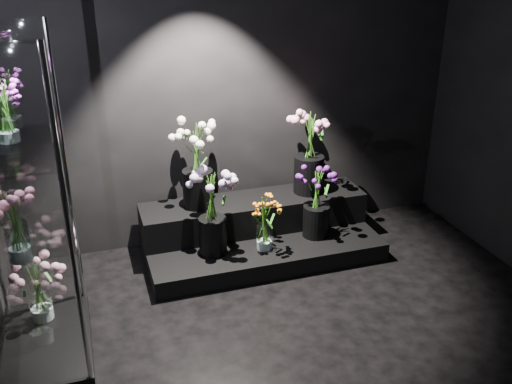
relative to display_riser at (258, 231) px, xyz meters
name	(u,v)px	position (x,y,z in m)	size (l,w,h in m)	color
floor	(326,369)	(-0.07, -1.60, -0.18)	(4.00, 4.00, 0.00)	black
wall_back	(236,84)	(-0.07, 0.40, 1.22)	(4.00, 4.00, 0.00)	black
display_riser	(258,231)	(0.00, 0.00, 0.00)	(1.98, 0.88, 0.44)	black
display_case	(22,210)	(-1.76, -0.87, 0.86)	(0.57, 0.95, 2.09)	black
bouquet_orange_bells	(264,223)	(-0.04, -0.28, 0.22)	(0.28, 0.28, 0.47)	white
bouquet_lilac	(212,207)	(-0.46, -0.21, 0.40)	(0.48, 0.48, 0.70)	black
bouquet_purple	(317,199)	(0.46, -0.19, 0.33)	(0.35, 0.35, 0.61)	black
bouquet_cream_roses	(197,160)	(-0.49, 0.14, 0.68)	(0.40, 0.40, 0.72)	black
bouquet_pink_roses	(310,148)	(0.51, 0.12, 0.68)	(0.43, 0.43, 0.73)	black
bouquet_case_pink	(15,224)	(-1.79, -1.06, 0.87)	(0.31, 0.31, 0.44)	white
bouquet_case_magenta	(5,111)	(-1.77, -0.75, 1.44)	(0.28, 0.28, 0.36)	white
bouquet_case_base_pink	(38,290)	(-1.78, -0.62, 0.15)	(0.41, 0.41, 0.44)	white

